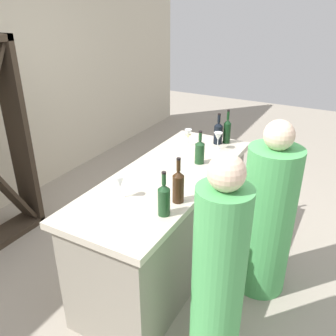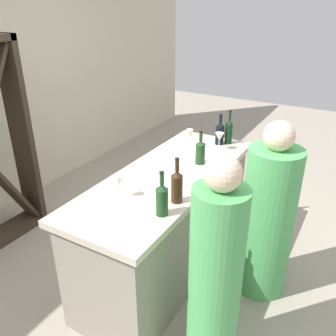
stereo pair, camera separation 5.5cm
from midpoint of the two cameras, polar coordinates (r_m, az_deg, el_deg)
name	(u,v)px [view 1 (the left image)]	position (r m, az deg, el deg)	size (l,w,h in m)	color
ground_plane	(168,266)	(3.32, -0.49, -15.43)	(12.00, 12.00, 0.00)	#9E9384
bar_counter	(168,223)	(3.04, -0.52, -8.73)	(1.95, 0.73, 0.93)	gray
wine_bottle_leftmost_olive_green	(164,199)	(2.24, -1.35, -4.93)	(0.08, 0.08, 0.30)	#193D1E
wine_bottle_second_left_amber_brown	(178,185)	(2.37, 0.99, -2.81)	(0.08, 0.08, 0.32)	#331E0F
wine_bottle_center_olive_green	(200,151)	(2.96, 4.56, 2.69)	(0.08, 0.08, 0.28)	#193D1E
wine_bottle_second_right_near_black	(218,132)	(3.39, 7.55, 5.66)	(0.08, 0.08, 0.29)	black
wine_bottle_rightmost_dark_green	(227,131)	(3.42, 8.97, 5.93)	(0.07, 0.07, 0.32)	black
wine_glass_near_left	(218,137)	(3.25, 7.53, 4.93)	(0.08, 0.08, 0.16)	white
wine_glass_near_center	(120,183)	(2.45, -8.36, -2.34)	(0.07, 0.07, 0.16)	white
wine_glass_near_right	(188,134)	(3.32, 2.77, 5.38)	(0.07, 0.07, 0.16)	white
person_left_guest	(267,218)	(2.86, 15.06, -7.74)	(0.45, 0.45, 1.43)	#4CA559
person_center_guest	(218,278)	(2.21, 7.30, -17.00)	(0.34, 0.34, 1.48)	#4CA559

